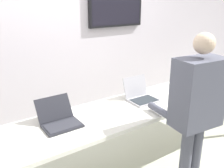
{
  "coord_description": "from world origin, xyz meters",
  "views": [
    {
      "loc": [
        -1.44,
        -1.87,
        1.88
      ],
      "look_at": [
        -0.04,
        0.16,
        1.03
      ],
      "focal_mm": 39.97,
      "sensor_mm": 36.0,
      "label": 1
    }
  ],
  "objects": [
    {
      "name": "laptop_station_1",
      "position": [
        -0.68,
        0.08,
        0.84
      ],
      "size": [
        0.33,
        0.35,
        0.22
      ],
      "color": "#25262D",
      "rests_on": "workbench"
    },
    {
      "name": "laptop_station_2",
      "position": [
        0.3,
        0.09,
        0.84
      ],
      "size": [
        0.31,
        0.32,
        0.25
      ],
      "color": "#AFADB4",
      "rests_on": "workbench"
    },
    {
      "name": "person",
      "position": [
        0.33,
        -0.62,
        0.98
      ],
      "size": [
        0.49,
        0.63,
        1.62
      ],
      "color": "#535664",
      "rests_on": "ground"
    },
    {
      "name": "back_wall",
      "position": [
        0.02,
        1.13,
        1.24
      ],
      "size": [
        8.0,
        0.11,
        2.45
      ],
      "color": "silver",
      "rests_on": "ground"
    },
    {
      "name": "equipment_box",
      "position": [
        1.67,
        0.11,
        0.93
      ],
      "size": [
        0.34,
        0.33,
        0.28
      ],
      "color": "gray",
      "rests_on": "workbench"
    },
    {
      "name": "laptop_station_3",
      "position": [
        1.27,
        0.07,
        0.85
      ],
      "size": [
        0.37,
        0.29,
        0.25
      ],
      "color": "#333B3D",
      "rests_on": "workbench"
    },
    {
      "name": "workbench",
      "position": [
        0.0,
        0.0,
        0.74
      ],
      "size": [
        3.78,
        0.7,
        0.79
      ],
      "color": "silver",
      "rests_on": "ground"
    }
  ]
}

